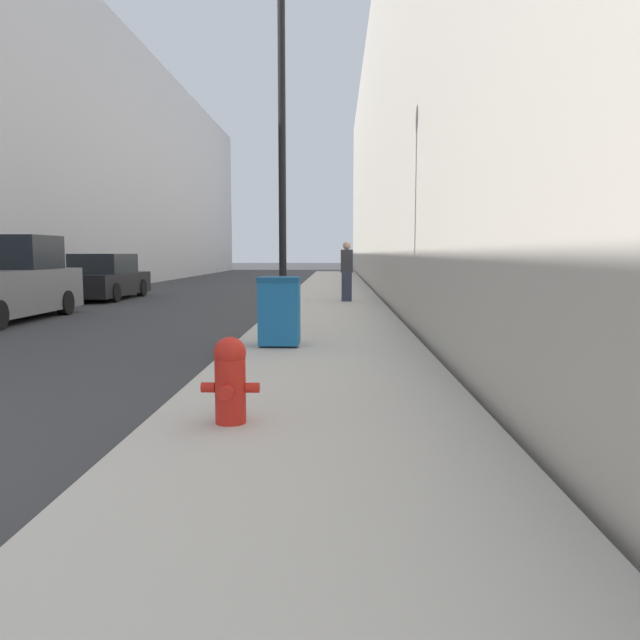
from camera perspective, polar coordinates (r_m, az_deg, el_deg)
sidewalk_right at (r=21.62m, az=1.18°, el=2.03°), size 3.12×60.00×0.13m
building_right_stone at (r=30.89m, az=16.19°, el=15.04°), size 12.00×60.00×13.05m
fire_hydrant at (r=5.51m, az=-8.22°, el=-5.26°), size 0.51×0.40×0.76m
trash_bin at (r=10.01m, az=-3.72°, el=0.88°), size 0.65×0.68×1.11m
lamppost at (r=12.32m, az=-3.50°, el=17.08°), size 0.39×0.39×6.61m
parked_sedan_near at (r=23.21m, az=-19.09°, el=3.61°), size 1.92×4.77×1.59m
pedestrian_on_sidewalk at (r=19.28m, az=2.46°, el=4.45°), size 0.37×0.24×1.83m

